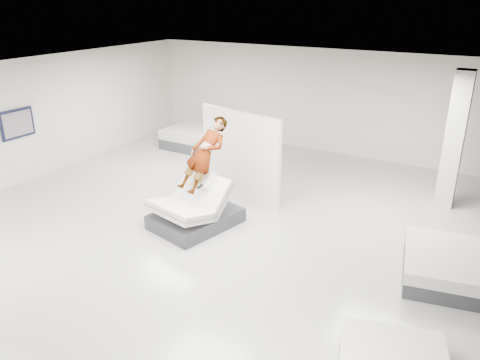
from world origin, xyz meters
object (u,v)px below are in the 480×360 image
(hero_bed, at_px, (194,211))
(wall_poster, at_px, (17,124))
(column, at_px, (454,141))
(remote, at_px, (200,186))
(flat_bed_left_far, at_px, (202,139))
(divider_panel, at_px, (240,156))
(flat_bed_right_far, at_px, (444,266))
(person, at_px, (205,170))

(hero_bed, relative_size, wall_poster, 2.13)
(column, relative_size, wall_poster, 3.37)
(remote, bearing_deg, flat_bed_left_far, 137.27)
(divider_panel, height_order, column, column)
(remote, bearing_deg, column, 55.43)
(hero_bed, relative_size, remote, 14.49)
(divider_panel, bearing_deg, flat_bed_left_far, 148.94)
(divider_panel, height_order, flat_bed_right_far, divider_panel)
(flat_bed_right_far, distance_m, flat_bed_left_far, 8.98)
(divider_panel, bearing_deg, flat_bed_right_far, -2.76)
(hero_bed, distance_m, column, 6.07)
(flat_bed_left_far, relative_size, column, 0.72)
(hero_bed, height_order, wall_poster, wall_poster)
(remote, xyz_separation_m, flat_bed_left_far, (-3.22, 4.74, -0.68))
(flat_bed_right_far, relative_size, wall_poster, 2.10)
(flat_bed_right_far, height_order, flat_bed_left_far, flat_bed_left_far)
(wall_poster, bearing_deg, person, 4.90)
(divider_panel, relative_size, flat_bed_left_far, 1.04)
(divider_panel, bearing_deg, hero_bed, -80.70)
(remote, relative_size, column, 0.04)
(remote, height_order, column, column)
(person, bearing_deg, remote, -57.85)
(flat_bed_right_far, bearing_deg, divider_panel, 165.49)
(flat_bed_left_far, bearing_deg, wall_poster, -116.54)
(divider_panel, relative_size, column, 0.75)
(flat_bed_left_far, relative_size, wall_poster, 2.43)
(column, bearing_deg, flat_bed_right_far, -82.12)
(person, distance_m, column, 5.69)
(remote, xyz_separation_m, wall_poster, (-5.63, -0.08, 0.61))
(hero_bed, relative_size, flat_bed_left_far, 0.88)
(person, height_order, divider_panel, divider_panel)
(remote, bearing_deg, divider_panel, 107.16)
(person, xyz_separation_m, remote, (0.13, -0.39, -0.22))
(divider_panel, distance_m, column, 4.91)
(person, relative_size, remote, 12.49)
(hero_bed, height_order, divider_panel, divider_panel)
(remote, bearing_deg, wall_poster, -166.06)
(wall_poster, bearing_deg, divider_panel, 19.71)
(hero_bed, distance_m, divider_panel, 1.97)
(person, relative_size, flat_bed_right_far, 0.88)
(person, distance_m, remote, 0.47)
(flat_bed_left_far, bearing_deg, divider_panel, -42.80)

